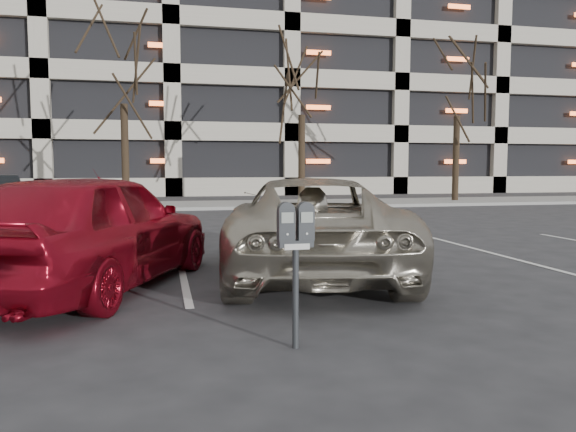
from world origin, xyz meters
TOP-DOWN VIEW (x-y plane):
  - ground at (0.00, 0.00)m, footprint 140.00×140.00m
  - sidewalk at (0.00, 16.00)m, footprint 80.00×4.00m
  - stall_lines at (-1.40, 2.30)m, footprint 16.90×5.20m
  - parking_garage at (12.00, 33.84)m, footprint 52.00×20.00m
  - tree_b at (-3.00, 16.00)m, footprint 3.89×3.89m
  - tree_c at (4.00, 16.00)m, footprint 3.62×3.62m
  - tree_d at (11.00, 16.00)m, footprint 3.71×3.71m
  - parking_meter at (-0.57, -1.87)m, footprint 0.32×0.13m
  - suv_silver at (0.43, 1.42)m, footprint 3.19×5.44m
  - car_red at (-2.56, 1.01)m, footprint 3.46×4.92m

SIDE VIEW (x-z plane):
  - ground at x=0.00m, z-range 0.00..0.00m
  - stall_lines at x=-1.40m, z-range 0.00..0.01m
  - sidewalk at x=0.00m, z-range 0.00..0.12m
  - suv_silver at x=0.43m, z-range 0.00..1.42m
  - car_red at x=-2.56m, z-range 0.00..1.55m
  - parking_meter at x=-0.57m, z-range 0.33..1.58m
  - tree_c at x=4.00m, z-range 1.83..10.06m
  - tree_d at x=11.00m, z-range 1.88..10.30m
  - tree_b at x=-3.00m, z-range 1.97..10.81m
  - parking_garage at x=12.00m, z-range -0.24..18.76m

